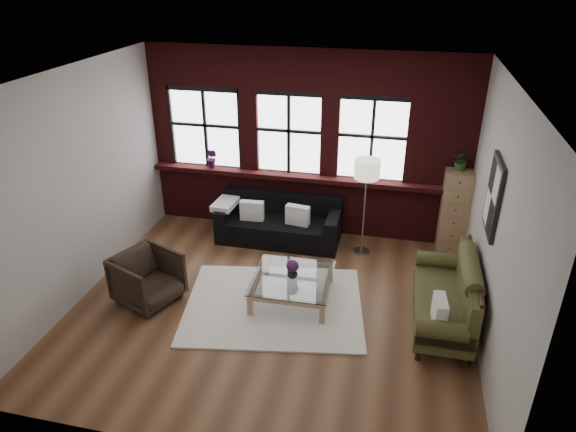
% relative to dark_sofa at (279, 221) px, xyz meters
% --- Properties ---
extents(floor, '(5.50, 5.50, 0.00)m').
position_rel_dark_sofa_xyz_m(floor, '(0.36, -1.90, -0.38)').
color(floor, brown).
rests_on(floor, ground).
extents(ceiling, '(5.50, 5.50, 0.00)m').
position_rel_dark_sofa_xyz_m(ceiling, '(0.36, -1.90, 2.82)').
color(ceiling, white).
rests_on(ceiling, ground).
extents(wall_back, '(5.50, 0.00, 5.50)m').
position_rel_dark_sofa_xyz_m(wall_back, '(0.36, 0.60, 1.22)').
color(wall_back, '#B5AFA8').
rests_on(wall_back, ground).
extents(wall_front, '(5.50, 0.00, 5.50)m').
position_rel_dark_sofa_xyz_m(wall_front, '(0.36, -4.40, 1.22)').
color(wall_front, '#B5AFA8').
rests_on(wall_front, ground).
extents(wall_left, '(0.00, 5.00, 5.00)m').
position_rel_dark_sofa_xyz_m(wall_left, '(-2.39, -1.90, 1.22)').
color(wall_left, '#B5AFA8').
rests_on(wall_left, ground).
extents(wall_right, '(0.00, 5.00, 5.00)m').
position_rel_dark_sofa_xyz_m(wall_right, '(3.11, -1.90, 1.22)').
color(wall_right, '#B5AFA8').
rests_on(wall_right, ground).
extents(brick_backwall, '(5.50, 0.12, 3.20)m').
position_rel_dark_sofa_xyz_m(brick_backwall, '(0.36, 0.54, 1.22)').
color(brick_backwall, '#451012').
rests_on(brick_backwall, floor).
extents(sill_ledge, '(5.50, 0.30, 0.08)m').
position_rel_dark_sofa_xyz_m(sill_ledge, '(0.36, 0.45, 0.66)').
color(sill_ledge, '#451012').
rests_on(sill_ledge, brick_backwall).
extents(window_left, '(1.38, 0.10, 1.50)m').
position_rel_dark_sofa_xyz_m(window_left, '(-1.44, 0.55, 1.37)').
color(window_left, black).
rests_on(window_left, brick_backwall).
extents(window_mid, '(1.38, 0.10, 1.50)m').
position_rel_dark_sofa_xyz_m(window_mid, '(0.06, 0.55, 1.37)').
color(window_mid, black).
rests_on(window_mid, brick_backwall).
extents(window_right, '(1.38, 0.10, 1.50)m').
position_rel_dark_sofa_xyz_m(window_right, '(1.46, 0.55, 1.37)').
color(window_right, black).
rests_on(window_right, brick_backwall).
extents(wall_poster, '(0.05, 0.74, 0.94)m').
position_rel_dark_sofa_xyz_m(wall_poster, '(3.08, -1.60, 1.47)').
color(wall_poster, black).
rests_on(wall_poster, wall_right).
extents(shag_rug, '(2.77, 2.33, 0.03)m').
position_rel_dark_sofa_xyz_m(shag_rug, '(0.38, -1.89, -0.37)').
color(shag_rug, white).
rests_on(shag_rug, floor).
extents(dark_sofa, '(2.10, 0.85, 0.76)m').
position_rel_dark_sofa_xyz_m(dark_sofa, '(0.00, 0.00, 0.00)').
color(dark_sofa, black).
rests_on(dark_sofa, floor).
extents(pillow_a, '(0.41, 0.16, 0.34)m').
position_rel_dark_sofa_xyz_m(pillow_a, '(-0.45, -0.10, 0.19)').
color(pillow_a, white).
rests_on(pillow_a, dark_sofa).
extents(pillow_b, '(0.42, 0.20, 0.34)m').
position_rel_dark_sofa_xyz_m(pillow_b, '(0.35, -0.10, 0.19)').
color(pillow_b, white).
rests_on(pillow_b, dark_sofa).
extents(vintage_settee, '(0.82, 1.84, 0.98)m').
position_rel_dark_sofa_xyz_m(vintage_settee, '(2.66, -1.77, 0.11)').
color(vintage_settee, '#42401E').
rests_on(vintage_settee, floor).
extents(pillow_settee, '(0.17, 0.39, 0.34)m').
position_rel_dark_sofa_xyz_m(pillow_settee, '(2.58, -2.33, 0.22)').
color(pillow_settee, white).
rests_on(pillow_settee, vintage_settee).
extents(armchair, '(1.06, 1.04, 0.74)m').
position_rel_dark_sofa_xyz_m(armchair, '(-1.39, -2.15, -0.01)').
color(armchair, black).
rests_on(armchair, floor).
extents(coffee_table, '(1.15, 1.15, 0.38)m').
position_rel_dark_sofa_xyz_m(coffee_table, '(0.60, -1.66, -0.20)').
color(coffee_table, '#A28058').
rests_on(coffee_table, shag_rug).
extents(vase, '(0.16, 0.16, 0.16)m').
position_rel_dark_sofa_xyz_m(vase, '(0.60, -1.66, 0.06)').
color(vase, '#B2B2B2').
rests_on(vase, coffee_table).
extents(flowers, '(0.18, 0.18, 0.18)m').
position_rel_dark_sofa_xyz_m(flowers, '(0.60, -1.66, 0.18)').
color(flowers, '#4A1A4C').
rests_on(flowers, vase).
extents(drawer_chest, '(0.44, 0.44, 1.42)m').
position_rel_dark_sofa_xyz_m(drawer_chest, '(2.89, 0.36, 0.33)').
color(drawer_chest, '#A28058').
rests_on(drawer_chest, floor).
extents(potted_plant_top, '(0.35, 0.31, 0.34)m').
position_rel_dark_sofa_xyz_m(potted_plant_top, '(2.89, 0.36, 1.21)').
color(potted_plant_top, '#2D5923').
rests_on(potted_plant_top, drawer_chest).
extents(floor_lamp, '(0.40, 0.40, 1.80)m').
position_rel_dark_sofa_xyz_m(floor_lamp, '(1.45, -0.11, 0.52)').
color(floor_lamp, '#A5A5A8').
rests_on(floor_lamp, floor).
extents(sill_plant, '(0.24, 0.22, 0.36)m').
position_rel_dark_sofa_xyz_m(sill_plant, '(-1.32, 0.42, 0.88)').
color(sill_plant, '#4A1A4C').
rests_on(sill_plant, sill_ledge).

